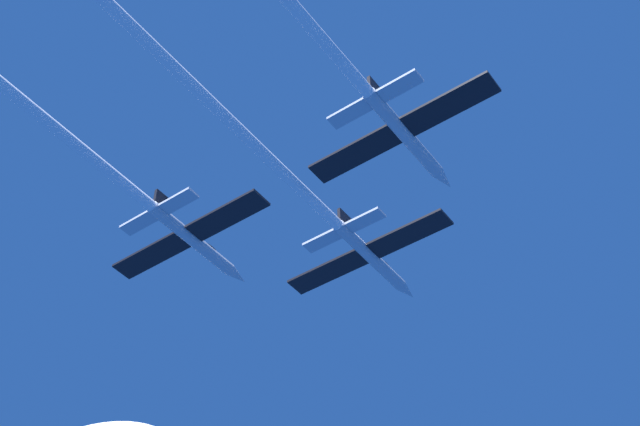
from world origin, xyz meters
TOP-DOWN VIEW (x-y plane):
  - jet_lead at (0.53, -15.39)m, footprint 18.01×57.02m
  - jet_left_wing at (-11.62, -27.10)m, footprint 18.01×55.16m
  - jet_right_wing at (11.62, -24.41)m, footprint 18.01×51.67m

SIDE VIEW (x-z plane):
  - jet_left_wing at x=-11.62m, z-range -1.76..1.22m
  - jet_lead at x=0.53m, z-range -1.30..1.68m
  - jet_right_wing at x=11.62m, z-range -1.09..1.90m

